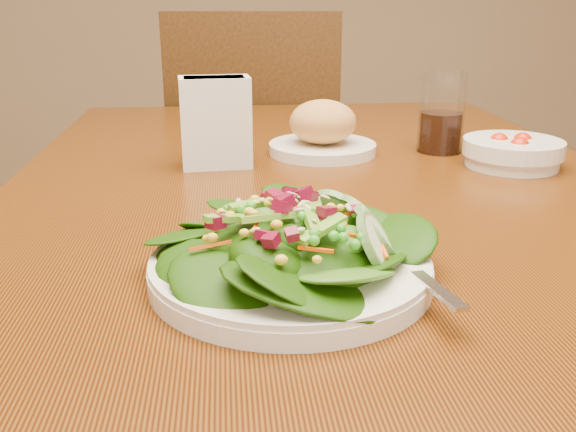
% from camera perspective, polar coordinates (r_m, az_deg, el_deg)
% --- Properties ---
extents(dining_table, '(0.90, 1.40, 0.75)m').
position_cam_1_polar(dining_table, '(0.91, 3.57, -3.72)').
color(dining_table, '#60320C').
rests_on(dining_table, ground_plane).
extents(chair_far, '(0.49, 0.49, 0.96)m').
position_cam_1_polar(chair_far, '(1.77, -2.80, 2.99)').
color(chair_far, '#482B10').
rests_on(chair_far, ground_plane).
extents(salad_plate, '(0.27, 0.26, 0.08)m').
position_cam_1_polar(salad_plate, '(0.59, 1.09, -3.19)').
color(salad_plate, silver).
rests_on(salad_plate, dining_table).
extents(bread_plate, '(0.18, 0.18, 0.09)m').
position_cam_1_polar(bread_plate, '(1.07, 3.10, 7.47)').
color(bread_plate, silver).
rests_on(bread_plate, dining_table).
extents(tomato_bowl, '(0.15, 0.15, 0.05)m').
position_cam_1_polar(tomato_bowl, '(1.05, 19.32, 5.38)').
color(tomato_bowl, silver).
rests_on(tomato_bowl, dining_table).
extents(drinking_glass, '(0.08, 0.08, 0.13)m').
position_cam_1_polar(drinking_glass, '(1.11, 13.46, 8.46)').
color(drinking_glass, silver).
rests_on(drinking_glass, dining_table).
extents(napkin_holder, '(0.11, 0.07, 0.14)m').
position_cam_1_polar(napkin_holder, '(0.98, -6.45, 8.48)').
color(napkin_holder, white).
rests_on(napkin_holder, dining_table).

